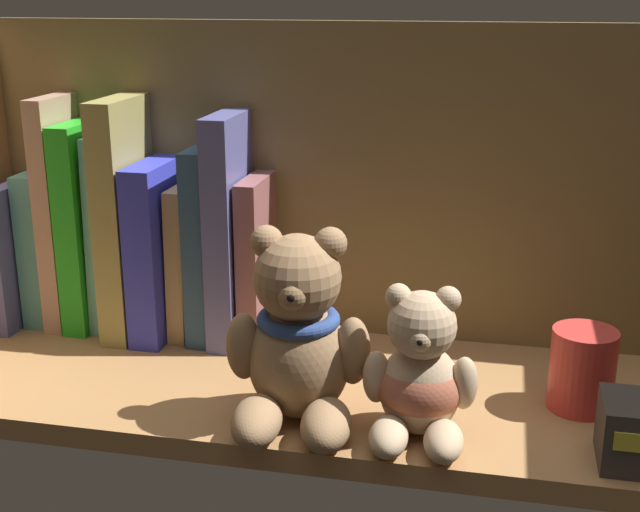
{
  "coord_description": "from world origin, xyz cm",
  "views": [
    {
      "loc": [
        12.82,
        -69.33,
        36.75
      ],
      "look_at": [
        -2.17,
        0.0,
        14.15
      ],
      "focal_mm": 47.9,
      "sensor_mm": 36.0,
      "label": 1
    }
  ],
  "objects_px": {
    "book_2": "(68,210)",
    "teddy_bear_smaller": "(420,378)",
    "book_7": "(192,256)",
    "book_4": "(113,230)",
    "book_8": "(211,239)",
    "book_1": "(49,244)",
    "book_3": "(91,223)",
    "book_6": "(166,244)",
    "book_9": "(236,225)",
    "teddy_bear_larger": "(297,341)",
    "pillar_candle": "(582,370)",
    "book_10": "(262,255)",
    "book_5": "(135,213)",
    "book_0": "(29,248)"
  },
  "relations": [
    {
      "from": "book_9",
      "to": "teddy_bear_larger",
      "type": "xyz_separation_m",
      "value": [
        0.11,
        -0.17,
        -0.04
      ]
    },
    {
      "from": "book_7",
      "to": "book_3",
      "type": "bearing_deg",
      "value": 180.0
    },
    {
      "from": "book_1",
      "to": "book_4",
      "type": "xyz_separation_m",
      "value": [
        0.08,
        0.0,
        0.02
      ]
    },
    {
      "from": "book_3",
      "to": "book_7",
      "type": "bearing_deg",
      "value": 0.0
    },
    {
      "from": "book_3",
      "to": "book_8",
      "type": "relative_size",
      "value": 1.1
    },
    {
      "from": "teddy_bear_larger",
      "to": "book_6",
      "type": "bearing_deg",
      "value": 136.27
    },
    {
      "from": "book_7",
      "to": "pillar_candle",
      "type": "relative_size",
      "value": 2.21
    },
    {
      "from": "book_2",
      "to": "teddy_bear_smaller",
      "type": "xyz_separation_m",
      "value": [
        0.39,
        -0.18,
        -0.07
      ]
    },
    {
      "from": "book_3",
      "to": "teddy_bear_larger",
      "type": "distance_m",
      "value": 0.32
    },
    {
      "from": "book_3",
      "to": "teddy_bear_smaller",
      "type": "bearing_deg",
      "value": -25.98
    },
    {
      "from": "book_7",
      "to": "teddy_bear_smaller",
      "type": "bearing_deg",
      "value": -34.93
    },
    {
      "from": "book_4",
      "to": "book_7",
      "type": "bearing_deg",
      "value": 0.0
    },
    {
      "from": "book_8",
      "to": "book_9",
      "type": "height_order",
      "value": "book_9"
    },
    {
      "from": "book_2",
      "to": "book_9",
      "type": "height_order",
      "value": "book_2"
    },
    {
      "from": "book_1",
      "to": "book_6",
      "type": "relative_size",
      "value": 0.9
    },
    {
      "from": "book_5",
      "to": "book_10",
      "type": "relative_size",
      "value": 1.44
    },
    {
      "from": "book_2",
      "to": "teddy_bear_larger",
      "type": "distance_m",
      "value": 0.34
    },
    {
      "from": "book_2",
      "to": "book_8",
      "type": "bearing_deg",
      "value": 0.0
    },
    {
      "from": "book_2",
      "to": "book_7",
      "type": "relative_size",
      "value": 1.54
    },
    {
      "from": "book_9",
      "to": "book_10",
      "type": "height_order",
      "value": "book_9"
    },
    {
      "from": "book_4",
      "to": "teddy_bear_smaller",
      "type": "height_order",
      "value": "book_4"
    },
    {
      "from": "book_2",
      "to": "book_7",
      "type": "height_order",
      "value": "book_2"
    },
    {
      "from": "book_7",
      "to": "book_8",
      "type": "distance_m",
      "value": 0.03
    },
    {
      "from": "book_5",
      "to": "teddy_bear_larger",
      "type": "bearing_deg",
      "value": -39.08
    },
    {
      "from": "book_1",
      "to": "book_3",
      "type": "relative_size",
      "value": 0.75
    },
    {
      "from": "book_6",
      "to": "book_7",
      "type": "distance_m",
      "value": 0.03
    },
    {
      "from": "book_7",
      "to": "book_4",
      "type": "bearing_deg",
      "value": 180.0
    },
    {
      "from": "book_1",
      "to": "book_3",
      "type": "height_order",
      "value": "book_3"
    },
    {
      "from": "book_0",
      "to": "teddy_bear_smaller",
      "type": "relative_size",
      "value": 1.2
    },
    {
      "from": "book_3",
      "to": "book_5",
      "type": "relative_size",
      "value": 0.89
    },
    {
      "from": "book_4",
      "to": "book_8",
      "type": "xyz_separation_m",
      "value": [
        0.11,
        0.0,
        -0.0
      ]
    },
    {
      "from": "book_3",
      "to": "book_6",
      "type": "bearing_deg",
      "value": 0.0
    },
    {
      "from": "book_8",
      "to": "pillar_candle",
      "type": "xyz_separation_m",
      "value": [
        0.36,
        -0.1,
        -0.06
      ]
    },
    {
      "from": "book_7",
      "to": "book_9",
      "type": "xyz_separation_m",
      "value": [
        0.05,
        0.0,
        0.04
      ]
    },
    {
      "from": "book_7",
      "to": "pillar_candle",
      "type": "xyz_separation_m",
      "value": [
        0.39,
        -0.1,
        -0.04
      ]
    },
    {
      "from": "book_0",
      "to": "book_1",
      "type": "height_order",
      "value": "book_1"
    },
    {
      "from": "book_2",
      "to": "teddy_bear_smaller",
      "type": "height_order",
      "value": "book_2"
    },
    {
      "from": "book_4",
      "to": "book_1",
      "type": "bearing_deg",
      "value": 180.0
    },
    {
      "from": "book_1",
      "to": "book_8",
      "type": "xyz_separation_m",
      "value": [
        0.18,
        0.0,
        0.02
      ]
    },
    {
      "from": "book_7",
      "to": "book_0",
      "type": "bearing_deg",
      "value": 180.0
    },
    {
      "from": "book_4",
      "to": "book_5",
      "type": "relative_size",
      "value": 0.84
    },
    {
      "from": "book_8",
      "to": "teddy_bear_larger",
      "type": "height_order",
      "value": "book_8"
    },
    {
      "from": "book_1",
      "to": "book_7",
      "type": "height_order",
      "value": "book_1"
    },
    {
      "from": "book_1",
      "to": "pillar_candle",
      "type": "height_order",
      "value": "book_1"
    },
    {
      "from": "book_2",
      "to": "book_3",
      "type": "xyz_separation_m",
      "value": [
        0.03,
        0.0,
        -0.01
      ]
    },
    {
      "from": "book_3",
      "to": "book_8",
      "type": "xyz_separation_m",
      "value": [
        0.13,
        0.0,
        -0.01
      ]
    },
    {
      "from": "book_8",
      "to": "teddy_bear_larger",
      "type": "xyz_separation_m",
      "value": [
        0.13,
        -0.17,
        -0.03
      ]
    },
    {
      "from": "book_7",
      "to": "book_10",
      "type": "distance_m",
      "value": 0.08
    },
    {
      "from": "book_1",
      "to": "teddy_bear_smaller",
      "type": "relative_size",
      "value": 1.29
    },
    {
      "from": "teddy_bear_larger",
      "to": "teddy_bear_smaller",
      "type": "bearing_deg",
      "value": -2.38
    }
  ]
}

